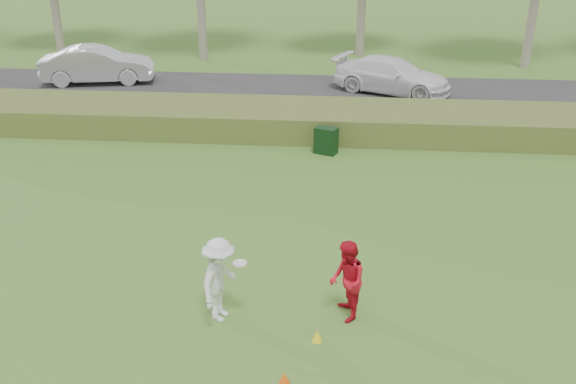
# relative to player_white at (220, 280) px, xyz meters

# --- Properties ---
(ground) EXTENTS (120.00, 120.00, 0.00)m
(ground) POSITION_rel_player_white_xyz_m (1.03, -0.83, -0.86)
(ground) COLOR #3D6C24
(ground) RESTS_ON ground
(reed_strip) EXTENTS (80.00, 3.00, 0.90)m
(reed_strip) POSITION_rel_player_white_xyz_m (1.03, 11.17, -0.41)
(reed_strip) COLOR #4C5D25
(reed_strip) RESTS_ON ground
(park_road) EXTENTS (80.00, 6.00, 0.06)m
(park_road) POSITION_rel_player_white_xyz_m (1.03, 16.17, -0.83)
(park_road) COLOR #2D2D2D
(park_road) RESTS_ON ground
(player_white) EXTENTS (0.99, 1.24, 1.72)m
(player_white) POSITION_rel_player_white_xyz_m (0.00, 0.00, 0.00)
(player_white) COLOR white
(player_white) RESTS_ON ground
(player_red) EXTENTS (0.78, 0.91, 1.64)m
(player_red) POSITION_rel_player_white_xyz_m (2.41, 0.23, -0.04)
(player_red) COLOR red
(player_red) RESTS_ON ground
(cone_orange) EXTENTS (0.18, 0.18, 0.20)m
(cone_orange) POSITION_rel_player_white_xyz_m (1.39, -1.75, -0.76)
(cone_orange) COLOR #FC590D
(cone_orange) RESTS_ON ground
(cone_yellow) EXTENTS (0.20, 0.20, 0.22)m
(cone_yellow) POSITION_rel_player_white_xyz_m (1.89, -0.58, -0.75)
(cone_yellow) COLOR yellow
(cone_yellow) RESTS_ON ground
(utility_cabinet) EXTENTS (0.80, 0.66, 0.86)m
(utility_cabinet) POSITION_rel_player_white_xyz_m (1.74, 9.16, -0.43)
(utility_cabinet) COLOR black
(utility_cabinet) RESTS_ON ground
(car_mid) EXTENTS (5.07, 2.62, 1.59)m
(car_mid) POSITION_rel_player_white_xyz_m (-8.61, 16.97, -0.01)
(car_mid) COLOR silver
(car_mid) RESTS_ON park_road
(car_right) EXTENTS (5.31, 3.80, 1.43)m
(car_right) POSITION_rel_player_white_xyz_m (4.26, 16.46, -0.09)
(car_right) COLOR white
(car_right) RESTS_ON park_road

